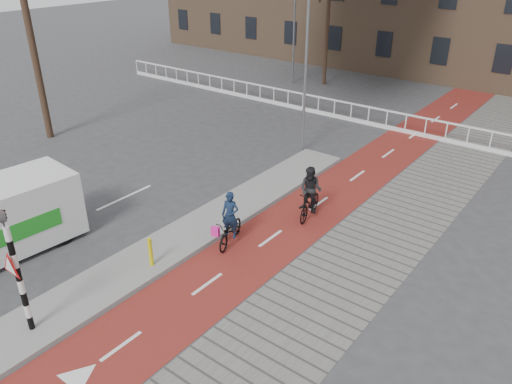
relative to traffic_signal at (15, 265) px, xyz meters
The scene contains 13 objects.
ground 2.90m from the traffic_signal, 73.47° to the left, with size 120.00×120.00×0.00m, color #38383A.
bike_lane 12.36m from the traffic_signal, 80.09° to the left, with size 2.50×60.00×0.01m, color maroon.
sidewalk 13.13m from the traffic_signal, 67.82° to the left, with size 3.00×60.00×0.01m, color slate.
curb_island 6.32m from the traffic_signal, 90.95° to the left, with size 1.80×16.00×0.12m, color gray.
traffic_signal is the anchor object (origin of this frame).
bollard 3.89m from the traffic_signal, 85.12° to the left, with size 0.12×0.12×0.89m, color #CDC40B.
cyclist_near 6.33m from the traffic_signal, 78.27° to the left, with size 1.07×1.77×1.76m.
cyclist_far 9.35m from the traffic_signal, 75.37° to the left, with size 0.89×1.78×1.86m.
railing 19.60m from the traffic_signal, 103.02° to the left, with size 28.00×0.10×0.99m.
tree_left 14.52m from the traffic_signal, 146.07° to the left, with size 0.32×0.32×9.05m, color black.
tree_mid 25.61m from the traffic_signal, 104.51° to the left, with size 0.24×0.24×7.11m, color black.
streetlight_near 14.03m from the traffic_signal, 94.62° to the left, with size 0.12×0.12×7.15m, color slate.
streetlight_left 25.22m from the traffic_signal, 109.15° to the left, with size 0.12×0.12×8.70m, color slate.
Camera 1 is at (9.42, -6.08, 8.58)m, focal length 35.00 mm.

